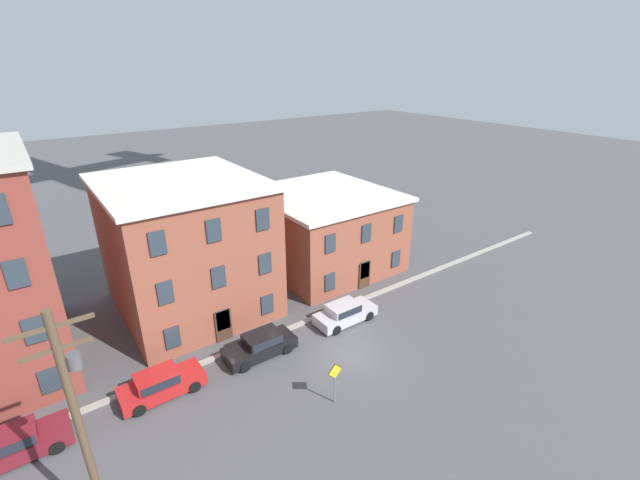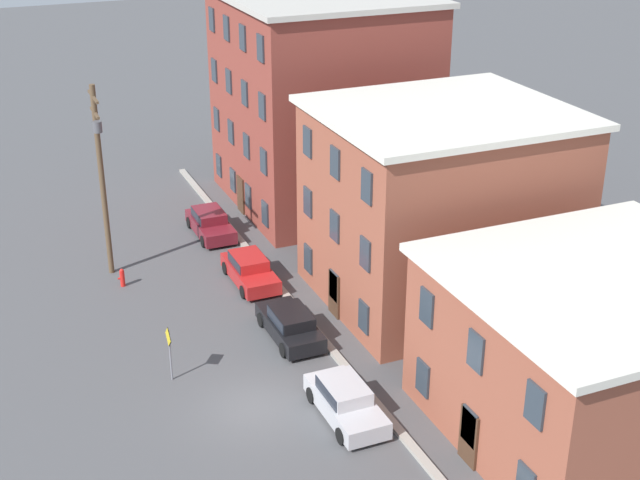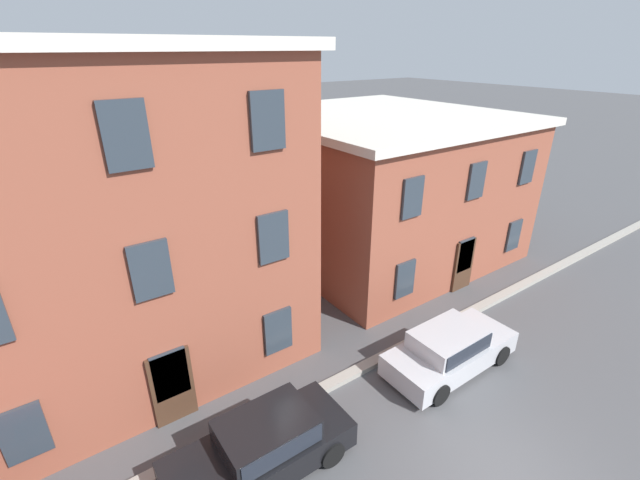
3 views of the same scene
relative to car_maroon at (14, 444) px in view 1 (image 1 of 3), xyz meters
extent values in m
plane|color=#4C4C4F|center=(17.07, -3.27, -0.75)|extent=(200.00, 200.00, 0.00)
cube|color=#9E998E|center=(17.07, 1.23, -0.67)|extent=(56.00, 0.36, 0.16)
cube|color=#2D3842|center=(1.82, 2.67, 0.79)|extent=(0.90, 0.10, 1.40)
cube|color=#2D3842|center=(1.82, 2.67, 3.87)|extent=(0.90, 0.10, 1.40)
cube|color=#2D3842|center=(1.82, 2.67, 6.95)|extent=(0.90, 0.10, 1.40)
cube|color=brown|center=(11.38, 8.14, 3.83)|extent=(9.62, 10.82, 9.16)
cube|color=silver|center=(11.38, 8.14, 8.56)|extent=(10.12, 11.32, 0.30)
cube|color=#2D3842|center=(8.17, 2.67, 0.78)|extent=(0.90, 0.10, 1.40)
cube|color=#2D3842|center=(8.17, 2.67, 3.83)|extent=(0.90, 0.10, 1.40)
cube|color=#2D3842|center=(8.17, 2.67, 6.88)|extent=(0.90, 0.10, 1.40)
cube|color=#2D3842|center=(11.38, 2.67, 0.78)|extent=(0.90, 0.10, 1.40)
cube|color=#2D3842|center=(11.38, 2.67, 3.83)|extent=(0.90, 0.10, 1.40)
cube|color=#2D3842|center=(11.38, 2.67, 6.88)|extent=(0.90, 0.10, 1.40)
cube|color=#2D3842|center=(14.59, 2.67, 0.78)|extent=(0.90, 0.10, 1.40)
cube|color=#2D3842|center=(14.59, 2.67, 3.83)|extent=(0.90, 0.10, 1.40)
cube|color=#2D3842|center=(14.59, 2.67, 6.88)|extent=(0.90, 0.10, 1.40)
cube|color=#472D1E|center=(11.38, 2.67, 0.35)|extent=(1.10, 0.10, 2.20)
cube|color=brown|center=(23.29, 8.12, 2.36)|extent=(10.22, 10.77, 6.22)
cube|color=silver|center=(23.29, 8.12, 5.62)|extent=(10.72, 11.27, 0.30)
cube|color=#2D3842|center=(19.88, 2.67, 0.80)|extent=(0.90, 0.10, 1.40)
cube|color=#2D3842|center=(19.88, 2.67, 3.91)|extent=(0.90, 0.10, 1.40)
cube|color=#2D3842|center=(23.29, 2.67, 0.80)|extent=(0.90, 0.10, 1.40)
cube|color=#2D3842|center=(23.29, 2.67, 3.91)|extent=(0.90, 0.10, 1.40)
cube|color=#2D3842|center=(26.70, 2.67, 0.80)|extent=(0.90, 0.10, 1.40)
cube|color=#2D3842|center=(26.70, 2.67, 3.91)|extent=(0.90, 0.10, 1.40)
cube|color=#472D1E|center=(23.29, 2.67, 0.35)|extent=(1.10, 0.10, 2.20)
cube|color=maroon|center=(0.07, 0.00, -0.22)|extent=(4.40, 1.80, 0.70)
cube|color=maroon|center=(-0.13, 0.00, 0.41)|extent=(2.20, 1.51, 0.55)
cube|color=#1E232D|center=(-0.13, 0.00, 0.41)|extent=(2.02, 1.58, 0.48)
cylinder|color=black|center=(1.52, 0.85, -0.42)|extent=(0.66, 0.22, 0.66)
cylinder|color=black|center=(1.52, -0.85, -0.42)|extent=(0.66, 0.22, 0.66)
cube|color=#B21E1E|center=(6.64, 0.12, -0.22)|extent=(4.40, 1.80, 0.70)
cube|color=#B21E1E|center=(6.44, 0.12, 0.41)|extent=(2.20, 1.51, 0.55)
cube|color=#1E232D|center=(6.44, 0.12, 0.41)|extent=(2.02, 1.58, 0.48)
cylinder|color=black|center=(8.09, 0.97, -0.42)|extent=(0.66, 0.22, 0.66)
cylinder|color=black|center=(8.09, -0.73, -0.42)|extent=(0.66, 0.22, 0.66)
cylinder|color=black|center=(5.19, 0.97, -0.42)|extent=(0.66, 0.22, 0.66)
cylinder|color=black|center=(5.19, -0.73, -0.42)|extent=(0.66, 0.22, 0.66)
cube|color=black|center=(12.52, 0.00, -0.22)|extent=(4.40, 1.80, 0.70)
cube|color=black|center=(12.72, 0.00, 0.41)|extent=(2.20, 1.51, 0.55)
cube|color=#1E232D|center=(12.72, 0.00, 0.41)|extent=(2.02, 1.58, 0.48)
cylinder|color=black|center=(11.07, -0.85, -0.42)|extent=(0.66, 0.22, 0.66)
cylinder|color=black|center=(11.07, 0.85, -0.42)|extent=(0.66, 0.22, 0.66)
cylinder|color=black|center=(13.97, -0.85, -0.42)|extent=(0.66, 0.22, 0.66)
cylinder|color=black|center=(13.97, 0.85, -0.42)|extent=(0.66, 0.22, 0.66)
cube|color=#B7B7BC|center=(19.06, -0.20, -0.22)|extent=(4.40, 1.80, 0.70)
cube|color=#B7B7BC|center=(18.86, -0.20, 0.41)|extent=(2.20, 1.51, 0.55)
cube|color=#1E232D|center=(18.86, -0.20, 0.41)|extent=(2.02, 1.58, 0.48)
cylinder|color=black|center=(20.51, 0.65, -0.42)|extent=(0.66, 0.22, 0.66)
cylinder|color=black|center=(20.51, -1.05, -0.42)|extent=(0.66, 0.22, 0.66)
cylinder|color=black|center=(17.61, 0.65, -0.42)|extent=(0.66, 0.22, 0.66)
cylinder|color=black|center=(17.61, -1.05, -0.42)|extent=(0.66, 0.22, 0.66)
cylinder|color=slate|center=(13.81, -5.79, 0.43)|extent=(0.08, 0.08, 2.35)
cube|color=yellow|center=(13.81, -5.82, 1.30)|extent=(0.85, 0.03, 0.85)
cube|color=black|center=(13.81, -5.81, 1.30)|extent=(0.92, 0.02, 0.92)
cylinder|color=brown|center=(2.68, -6.16, 4.23)|extent=(0.28, 0.28, 9.96)
cube|color=brown|center=(2.68, -6.16, 8.61)|extent=(2.40, 0.12, 0.12)
cube|color=brown|center=(2.68, -6.16, 7.81)|extent=(2.00, 0.12, 0.12)
cylinder|color=#515156|center=(3.03, -6.16, 7.21)|extent=(0.44, 0.44, 0.55)
camera|label=1|loc=(2.96, -19.59, 15.99)|focal=24.00mm
camera|label=2|loc=(45.23, -12.41, 19.86)|focal=50.00mm
camera|label=3|loc=(9.59, -6.58, 8.51)|focal=24.00mm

